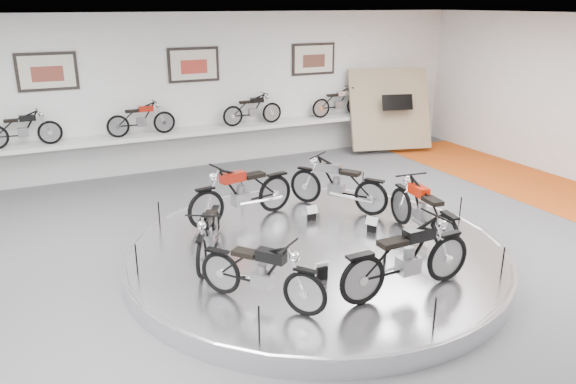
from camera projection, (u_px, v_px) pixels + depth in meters
name	position (u px, v px, depth m)	size (l,w,h in m)	color
floor	(324.00, 269.00, 9.34)	(16.00, 16.00, 0.00)	#555558
ceiling	(330.00, 19.00, 8.06)	(16.00, 16.00, 0.00)	white
wall_back	(195.00, 92.00, 14.67)	(16.00, 16.00, 0.00)	white
dado_band	(198.00, 146.00, 15.12)	(15.68, 0.04, 1.10)	#BCBCBA
display_platform	(316.00, 254.00, 9.55)	(6.40, 6.40, 0.30)	silver
platform_rim	(316.00, 248.00, 9.51)	(6.40, 6.40, 0.10)	#B2B2BA
shelf	(200.00, 132.00, 14.73)	(11.00, 0.55, 0.10)	silver
poster_left	(47.00, 72.00, 12.96)	(1.35, 0.06, 0.88)	beige
poster_center	(194.00, 65.00, 14.41)	(1.35, 0.06, 0.88)	beige
poster_right	(314.00, 59.00, 15.85)	(1.35, 0.06, 0.88)	beige
display_panel	(390.00, 109.00, 16.45)	(2.40, 0.12, 2.40)	#938261
shelf_bike_a	(23.00, 131.00, 12.87)	(1.22, 0.42, 0.73)	black
shelf_bike_b	(141.00, 121.00, 13.98)	(1.22, 0.42, 0.73)	maroon
shelf_bike_c	(253.00, 111.00, 15.22)	(1.22, 0.42, 0.73)	black
shelf_bike_d	(338.00, 104.00, 16.33)	(1.22, 0.42, 0.73)	#A4A3A8
bike_a	(338.00, 183.00, 11.08)	(1.81, 0.64, 1.06)	#A4A3A8
bike_b	(242.00, 192.00, 10.49)	(1.91, 0.67, 1.12)	maroon
bike_c	(208.00, 233.00, 8.90)	(1.55, 0.55, 0.91)	black
bike_d	(261.00, 272.00, 7.54)	(1.64, 0.58, 0.97)	black
bike_e	(407.00, 257.00, 7.83)	(1.88, 0.66, 1.11)	black
bike_f	(423.00, 210.00, 9.66)	(1.80, 0.64, 1.06)	#BE1A03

